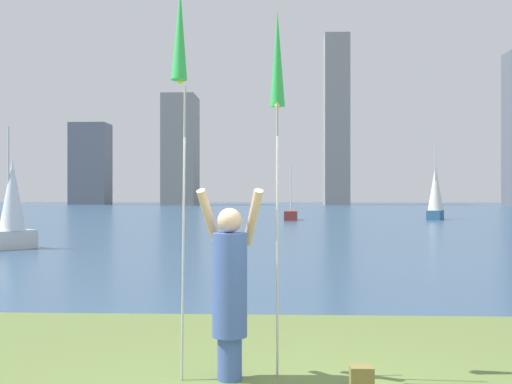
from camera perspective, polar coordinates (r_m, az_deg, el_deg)
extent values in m
cube|color=#2D4C6B|center=(67.76, 2.45, -1.73)|extent=(120.00, 115.65, 0.12)
cube|color=#2D381C|center=(10.10, 2.68, -11.16)|extent=(120.00, 0.70, 0.02)
cylinder|color=#3F59A5|center=(6.68, -2.40, -14.78)|extent=(0.25, 0.25, 0.45)
cylinder|color=#3F59A5|center=(6.53, -2.40, -8.37)|extent=(0.36, 0.36, 1.06)
sphere|color=#D1A889|center=(6.47, -2.40, -2.59)|extent=(0.26, 0.26, 0.26)
cylinder|color=#D1A889|center=(6.64, -4.27, -2.30)|extent=(0.26, 0.41, 0.61)
cylinder|color=#D1A889|center=(6.60, -0.29, -2.31)|extent=(0.26, 0.41, 0.61)
cylinder|color=#B2B2B7|center=(6.61, -6.58, -3.51)|extent=(0.02, 0.23, 3.04)
cone|color=green|center=(6.55, -6.91, 14.10)|extent=(0.16, 0.23, 0.96)
sphere|color=yellow|center=(6.49, -6.87, 9.93)|extent=(0.06, 0.06, 0.06)
cylinder|color=#B2B2B7|center=(6.53, 1.94, -4.44)|extent=(0.02, 0.21, 2.84)
cone|color=green|center=(6.88, 1.95, 11.94)|extent=(0.16, 0.22, 1.02)
sphere|color=yellow|center=(6.76, 1.95, 7.79)|extent=(0.06, 0.06, 0.06)
cube|color=olive|center=(6.50, 9.53, -16.22)|extent=(0.23, 0.19, 0.22)
cube|color=#2D6084|center=(46.55, 15.90, -2.01)|extent=(1.66, 2.36, 0.66)
cylinder|color=silver|center=(46.53, 15.90, 1.27)|extent=(0.07, 0.07, 4.67)
cone|color=silver|center=(46.68, 15.93, 0.38)|extent=(1.41, 1.41, 3.22)
cube|color=silver|center=(23.01, -21.47, -4.05)|extent=(1.77, 1.80, 0.63)
cylinder|color=silver|center=(22.96, -21.47, 1.15)|extent=(0.06, 0.06, 3.54)
cone|color=white|center=(23.01, -21.17, -0.21)|extent=(1.24, 1.24, 2.45)
cube|color=maroon|center=(44.16, 3.16, -2.13)|extent=(0.97, 2.55, 0.64)
cylinder|color=silver|center=(44.13, 3.16, 0.39)|extent=(0.08, 0.08, 3.24)
cube|color=slate|center=(105.45, -14.74, 2.47)|extent=(5.87, 4.97, 13.10)
cube|color=gray|center=(98.68, -6.83, 3.75)|extent=(4.99, 7.23, 16.92)
cube|color=gray|center=(100.82, 7.28, 6.45)|extent=(3.88, 5.10, 26.67)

